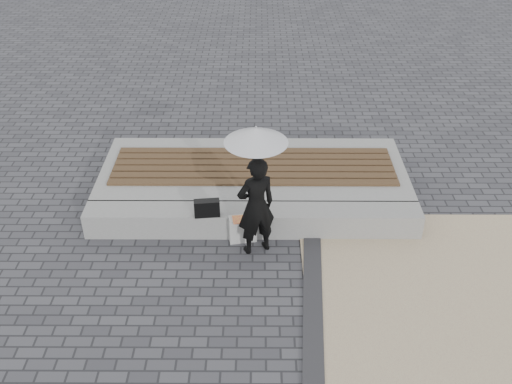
# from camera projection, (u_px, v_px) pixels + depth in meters

# --- Properties ---
(ground) EXTENTS (80.00, 80.00, 0.00)m
(ground) POSITION_uv_depth(u_px,v_px,m) (252.00, 306.00, 7.51)
(ground) COLOR #47474C
(ground) RESTS_ON ground
(edging_band) EXTENTS (0.61, 5.20, 0.04)m
(edging_band) POSITION_uv_depth(u_px,v_px,m) (313.00, 335.00, 7.08)
(edging_band) COLOR #2D2D30
(edging_band) RESTS_ON ground
(seating_ledge) EXTENTS (5.00, 0.45, 0.40)m
(seating_ledge) POSITION_uv_depth(u_px,v_px,m) (253.00, 220.00, 8.73)
(seating_ledge) COLOR #9D9D98
(seating_ledge) RESTS_ON ground
(timber_platform) EXTENTS (5.00, 2.00, 0.40)m
(timber_platform) POSITION_uv_depth(u_px,v_px,m) (254.00, 177.00, 9.73)
(timber_platform) COLOR #969691
(timber_platform) RESTS_ON ground
(timber_decking) EXTENTS (4.60, 1.20, 0.04)m
(timber_decking) POSITION_uv_depth(u_px,v_px,m) (254.00, 166.00, 9.61)
(timber_decking) COLOR brown
(timber_decking) RESTS_ON timber_platform
(woman) EXTENTS (0.66, 0.56, 1.53)m
(woman) POSITION_uv_depth(u_px,v_px,m) (256.00, 206.00, 8.05)
(woman) COLOR black
(woman) RESTS_ON ground
(parasol) EXTENTS (0.84, 0.84, 1.07)m
(parasol) POSITION_uv_depth(u_px,v_px,m) (256.00, 135.00, 7.44)
(parasol) COLOR silver
(parasol) RESTS_ON ground
(handbag) EXTENTS (0.38, 0.17, 0.26)m
(handbag) POSITION_uv_depth(u_px,v_px,m) (207.00, 208.00, 8.42)
(handbag) COLOR black
(handbag) RESTS_ON seating_ledge
(canvas_tote) EXTENTS (0.42, 0.23, 0.41)m
(canvas_tote) POSITION_uv_depth(u_px,v_px,m) (243.00, 229.00, 8.54)
(canvas_tote) COLOR silver
(canvas_tote) RESTS_ON ground
(magazine) EXTENTS (0.31, 0.25, 0.01)m
(magazine) POSITION_uv_depth(u_px,v_px,m) (242.00, 219.00, 8.38)
(magazine) COLOR red
(magazine) RESTS_ON canvas_tote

